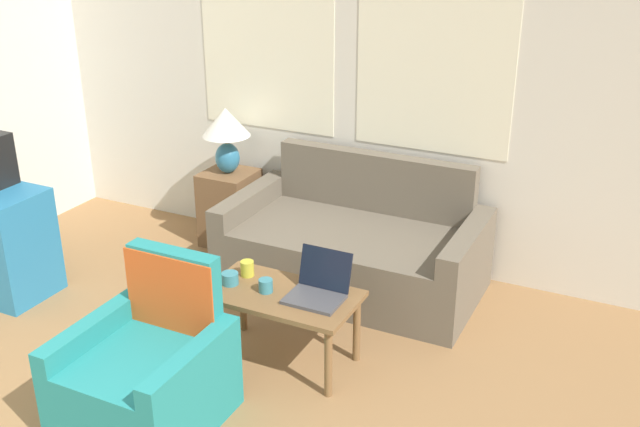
% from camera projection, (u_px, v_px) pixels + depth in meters
% --- Properties ---
extents(wall_back, '(6.14, 0.06, 2.60)m').
position_uv_depth(wall_back, '(357.00, 84.00, 5.32)').
color(wall_back, silver).
rests_on(wall_back, ground_plane).
extents(couch, '(1.75, 0.93, 0.86)m').
position_uv_depth(couch, '(356.00, 248.00, 5.24)').
color(couch, '#665B4C').
rests_on(couch, ground_plane).
extents(armchair, '(0.73, 0.74, 0.86)m').
position_uv_depth(armchair, '(150.00, 375.00, 3.86)').
color(armchair, teal).
rests_on(armchair, ground_plane).
extents(side_table, '(0.38, 0.38, 0.59)m').
position_uv_depth(side_table, '(230.00, 208.00, 5.85)').
color(side_table, brown).
rests_on(side_table, ground_plane).
extents(table_lamp, '(0.37, 0.37, 0.51)m').
position_uv_depth(table_lamp, '(226.00, 130.00, 5.60)').
color(table_lamp, teal).
rests_on(table_lamp, side_table).
extents(coffee_table, '(0.88, 0.49, 0.45)m').
position_uv_depth(coffee_table, '(282.00, 302.00, 4.29)').
color(coffee_table, brown).
rests_on(coffee_table, ground_plane).
extents(laptop, '(0.31, 0.30, 0.25)m').
position_uv_depth(laptop, '(318.00, 288.00, 4.21)').
color(laptop, '#47474C').
rests_on(laptop, coffee_table).
extents(cup_navy, '(0.08, 0.08, 0.09)m').
position_uv_depth(cup_navy, '(247.00, 268.00, 4.45)').
color(cup_navy, gold).
rests_on(cup_navy, coffee_table).
extents(cup_yellow, '(0.08, 0.08, 0.08)m').
position_uv_depth(cup_yellow, '(266.00, 286.00, 4.27)').
color(cup_yellow, teal).
rests_on(cup_yellow, coffee_table).
extents(cup_white, '(0.10, 0.10, 0.07)m').
position_uv_depth(cup_white, '(230.00, 278.00, 4.36)').
color(cup_white, teal).
rests_on(cup_white, coffee_table).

